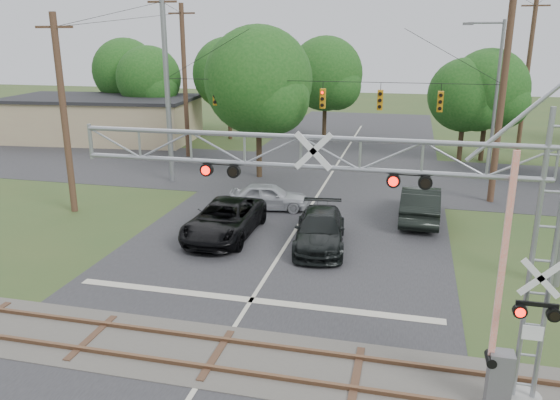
% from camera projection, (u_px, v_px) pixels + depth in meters
% --- Properties ---
extents(ground, '(160.00, 160.00, 0.00)m').
position_uv_depth(ground, '(189.00, 399.00, 13.76)').
color(ground, '#314921').
rests_on(ground, ground).
extents(road_main, '(14.00, 90.00, 0.02)m').
position_uv_depth(road_main, '(282.00, 253.00, 23.06)').
color(road_main, '#29292C').
rests_on(road_main, ground).
extents(road_cross, '(90.00, 12.00, 0.02)m').
position_uv_depth(road_cross, '(331.00, 175.00, 36.09)').
color(road_cross, '#29292C').
rests_on(road_cross, ground).
extents(railroad_track, '(90.00, 3.20, 0.17)m').
position_uv_depth(railroad_track, '(217.00, 355.00, 15.61)').
color(railroad_track, '#4F4A44').
rests_on(railroad_track, ground).
extents(crossing_gantry, '(11.80, 0.94, 7.36)m').
position_uv_depth(crossing_gantry, '(391.00, 220.00, 12.91)').
color(crossing_gantry, gray).
rests_on(crossing_gantry, ground).
extents(traffic_signal_span, '(19.34, 0.36, 11.50)m').
position_uv_depth(traffic_signal_span, '(339.00, 94.00, 30.52)').
color(traffic_signal_span, slate).
rests_on(traffic_signal_span, ground).
extents(pickup_black, '(2.68, 5.78, 1.61)m').
position_uv_depth(pickup_black, '(224.00, 220.00, 24.76)').
color(pickup_black, black).
rests_on(pickup_black, ground).
extents(car_dark, '(2.72, 5.40, 1.50)m').
position_uv_depth(car_dark, '(320.00, 230.00, 23.57)').
color(car_dark, black).
rests_on(car_dark, ground).
extents(sedan_silver, '(4.32, 2.28, 1.40)m').
position_uv_depth(sedan_silver, '(269.00, 196.00, 28.72)').
color(sedan_silver, '#AAADB2').
rests_on(sedan_silver, ground).
extents(suv_dark, '(1.99, 5.34, 1.74)m').
position_uv_depth(suv_dark, '(420.00, 203.00, 26.94)').
color(suv_dark, black).
rests_on(suv_dark, ground).
extents(commercial_building, '(16.86, 9.76, 3.76)m').
position_uv_depth(commercial_building, '(103.00, 118.00, 47.79)').
color(commercial_building, tan).
rests_on(commercial_building, ground).
extents(streetlight, '(2.62, 0.27, 9.83)m').
position_uv_depth(streetlight, '(494.00, 89.00, 35.70)').
color(streetlight, slate).
rests_on(streetlight, ground).
extents(utility_poles, '(27.15, 25.77, 12.18)m').
position_uv_depth(utility_poles, '(380.00, 88.00, 32.79)').
color(utility_poles, '#422F1E').
rests_on(utility_poles, ground).
extents(treeline, '(54.32, 21.65, 9.67)m').
position_uv_depth(treeline, '(359.00, 79.00, 41.87)').
color(treeline, '#352718').
rests_on(treeline, ground).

